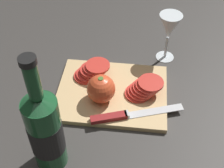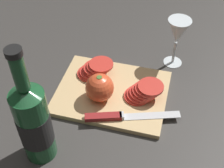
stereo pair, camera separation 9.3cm
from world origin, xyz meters
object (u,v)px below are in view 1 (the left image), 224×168
object	(u,v)px
tomato_slice_stack_near	(144,88)
knife	(119,116)
wine_bottle	(45,131)
wine_glass	(169,28)
tomato_slice_stack_far	(92,71)
whole_tomato	(101,89)

from	to	relation	value
tomato_slice_stack_near	knife	bearing A→B (deg)	-122.51
wine_bottle	tomato_slice_stack_near	distance (m)	0.34
wine_glass	tomato_slice_stack_near	bearing A→B (deg)	-108.80
tomato_slice_stack_near	tomato_slice_stack_far	bearing A→B (deg)	161.02
knife	tomato_slice_stack_near	xyz separation A→B (m)	(0.07, 0.10, 0.02)
tomato_slice_stack_near	whole_tomato	bearing A→B (deg)	-163.84
wine_bottle	tomato_slice_stack_near	bearing A→B (deg)	47.91
tomato_slice_stack_near	tomato_slice_stack_far	distance (m)	0.18
wine_bottle	whole_tomato	size ratio (longest dim) A/B	4.04
wine_bottle	whole_tomato	xyz separation A→B (m)	(0.10, 0.21, -0.07)
wine_glass	whole_tomato	world-z (taller)	wine_glass
wine_bottle	tomato_slice_stack_far	bearing A→B (deg)	79.76
wine_bottle	whole_tomato	bearing A→B (deg)	64.93
wine_glass	tomato_slice_stack_far	xyz separation A→B (m)	(-0.23, -0.14, -0.08)
whole_tomato	tomato_slice_stack_far	distance (m)	0.11
whole_tomato	tomato_slice_stack_far	xyz separation A→B (m)	(-0.04, 0.09, -0.02)
whole_tomato	knife	world-z (taller)	whole_tomato
knife	tomato_slice_stack_near	distance (m)	0.12
wine_bottle	tomato_slice_stack_near	size ratio (longest dim) A/B	3.03
knife	tomato_slice_stack_near	size ratio (longest dim) A/B	2.33
whole_tomato	tomato_slice_stack_far	world-z (taller)	whole_tomato
knife	tomato_slice_stack_near	bearing A→B (deg)	39.07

